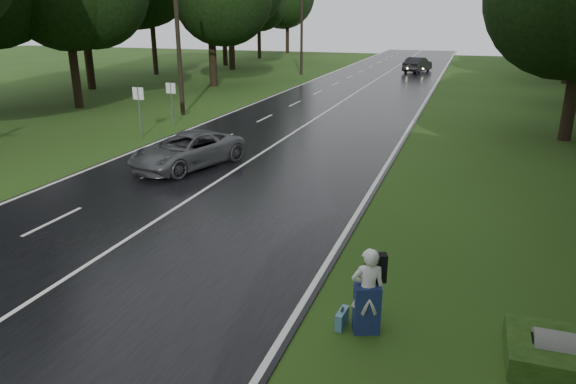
% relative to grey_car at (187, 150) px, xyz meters
% --- Properties ---
extents(ground, '(160.00, 160.00, 0.00)m').
position_rel_grey_car_xyz_m(ground, '(2.08, -8.83, -0.76)').
color(ground, '#274614').
rests_on(ground, ground).
extents(road, '(12.00, 140.00, 0.04)m').
position_rel_grey_car_xyz_m(road, '(2.08, 11.17, -0.74)').
color(road, black).
rests_on(road, ground).
extents(lane_center, '(0.12, 140.00, 0.01)m').
position_rel_grey_car_xyz_m(lane_center, '(2.08, 11.17, -0.71)').
color(lane_center, silver).
rests_on(lane_center, road).
extents(grey_car, '(3.87, 5.64, 1.43)m').
position_rel_grey_car_xyz_m(grey_car, '(0.00, 0.00, 0.00)').
color(grey_car, '#46484A').
rests_on(grey_car, road).
extents(far_car, '(2.88, 5.25, 1.64)m').
position_rel_grey_car_xyz_m(far_car, '(5.15, 42.26, 0.10)').
color(far_car, black).
rests_on(far_car, road).
extents(hitchhiker, '(0.79, 0.76, 1.85)m').
position_rel_grey_car_xyz_m(hitchhiker, '(9.42, -9.48, 0.10)').
color(hitchhiker, silver).
rests_on(hitchhiker, ground).
extents(suitcase, '(0.19, 0.52, 0.36)m').
position_rel_grey_car_xyz_m(suitcase, '(8.91, -9.48, -0.57)').
color(suitcase, teal).
rests_on(suitcase, ground).
extents(culvert, '(1.31, 0.66, 0.66)m').
position_rel_grey_car_xyz_m(culvert, '(13.15, -9.41, -0.76)').
color(culvert, slate).
rests_on(culvert, ground).
extents(utility_pole_mid, '(1.80, 0.28, 10.80)m').
position_rel_grey_car_xyz_m(utility_pole_mid, '(-6.42, 10.77, -0.76)').
color(utility_pole_mid, black).
rests_on(utility_pole_mid, ground).
extents(utility_pole_far, '(1.80, 0.28, 10.27)m').
position_rel_grey_car_xyz_m(utility_pole_far, '(-6.42, 35.97, -0.76)').
color(utility_pole_far, black).
rests_on(utility_pole_far, ground).
extents(road_sign_a, '(0.63, 0.10, 2.62)m').
position_rel_grey_car_xyz_m(road_sign_a, '(-5.12, 4.24, -0.76)').
color(road_sign_a, white).
rests_on(road_sign_a, ground).
extents(road_sign_b, '(0.59, 0.10, 2.47)m').
position_rel_grey_car_xyz_m(road_sign_b, '(-5.12, 7.39, -0.76)').
color(road_sign_b, white).
rests_on(road_sign_b, ground).
extents(tree_left_d, '(9.10, 9.10, 14.21)m').
position_rel_grey_car_xyz_m(tree_left_d, '(-14.68, 10.93, -0.76)').
color(tree_left_d, black).
rests_on(tree_left_d, ground).
extents(tree_left_e, '(8.57, 8.57, 13.38)m').
position_rel_grey_car_xyz_m(tree_left_e, '(-11.04, 24.38, -0.76)').
color(tree_left_e, black).
rests_on(tree_left_e, ground).
extents(tree_left_f, '(10.76, 10.76, 16.81)m').
position_rel_grey_car_xyz_m(tree_left_f, '(-15.67, 38.41, -0.76)').
color(tree_left_f, black).
rests_on(tree_left_f, ground).
extents(tree_right_d, '(7.71, 7.71, 12.05)m').
position_rel_grey_car_xyz_m(tree_right_d, '(15.77, 10.86, -0.76)').
color(tree_right_d, black).
rests_on(tree_right_d, ground).
extents(tree_right_e, '(7.71, 7.71, 12.05)m').
position_rel_grey_car_xyz_m(tree_right_e, '(17.99, 23.19, -0.76)').
color(tree_right_e, black).
rests_on(tree_right_e, ground).
extents(tree_right_f, '(8.76, 8.76, 13.69)m').
position_rel_grey_car_xyz_m(tree_right_f, '(19.30, 36.80, -0.76)').
color(tree_right_f, black).
rests_on(tree_right_f, ground).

